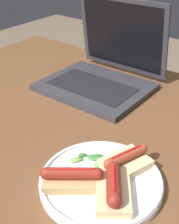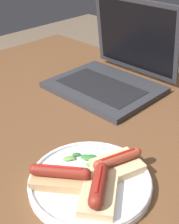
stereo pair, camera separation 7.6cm
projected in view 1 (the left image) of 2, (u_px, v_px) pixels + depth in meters
desk at (104, 144)px, 0.85m from camera, size 1.39×0.87×0.73m
laptop at (103, 72)px, 1.00m from camera, size 0.32×0.30×0.26m
plate at (101, 181)px, 0.62m from camera, size 0.25×0.25×0.02m
sausage_toast_left at (113, 188)px, 0.57m from camera, size 0.12×0.13×0.05m
sausage_toast_middle at (126, 161)px, 0.65m from camera, size 0.10×0.11×0.04m
sausage_toast_right at (72, 178)px, 0.60m from camera, size 0.12×0.11×0.04m
salad_pile at (91, 159)px, 0.67m from camera, size 0.08×0.07×0.01m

